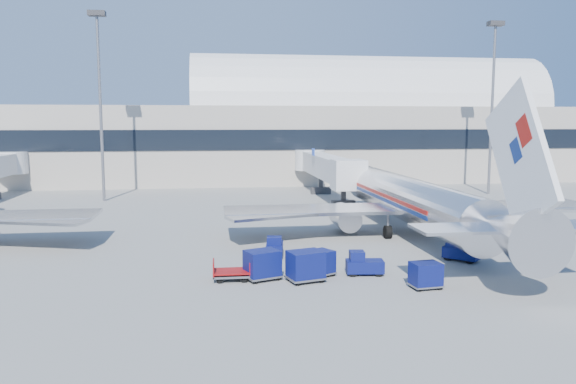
{
  "coord_description": "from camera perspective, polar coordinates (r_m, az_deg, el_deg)",
  "views": [
    {
      "loc": [
        -7.03,
        -40.49,
        9.55
      ],
      "look_at": [
        -0.58,
        6.0,
        3.72
      ],
      "focal_mm": 35.0,
      "sensor_mm": 36.0,
      "label": 1
    }
  ],
  "objects": [
    {
      "name": "ground",
      "position": [
        42.19,
        1.91,
        -6.0
      ],
      "size": [
        260.0,
        260.0,
        0.0
      ],
      "primitive_type": "plane",
      "color": "gray",
      "rests_on": "ground"
    },
    {
      "name": "terminal",
      "position": [
        96.7,
        -11.85,
        5.73
      ],
      "size": [
        170.0,
        28.15,
        21.0
      ],
      "color": "#B2AA9E",
      "rests_on": "ground"
    },
    {
      "name": "airliner_main",
      "position": [
        48.57,
        12.71,
        -0.93
      ],
      "size": [
        32.0,
        37.26,
        12.07
      ],
      "color": "silver",
      "rests_on": "ground"
    },
    {
      "name": "jetbridge_near",
      "position": [
        73.0,
        3.69,
        2.65
      ],
      "size": [
        4.4,
        27.5,
        6.25
      ],
      "color": "silver",
      "rests_on": "ground"
    },
    {
      "name": "mast_west",
      "position": [
        71.87,
        -18.62,
        10.9
      ],
      "size": [
        2.0,
        1.2,
        22.6
      ],
      "color": "slate",
      "rests_on": "ground"
    },
    {
      "name": "mast_east",
      "position": [
        79.8,
        20.12,
        10.42
      ],
      "size": [
        2.0,
        1.2,
        22.6
      ],
      "color": "slate",
      "rests_on": "ground"
    },
    {
      "name": "barrier_near",
      "position": [
        50.15,
        22.26,
        -3.91
      ],
      "size": [
        3.0,
        0.55,
        0.9
      ],
      "primitive_type": "cube",
      "color": "#9E9E96",
      "rests_on": "ground"
    },
    {
      "name": "barrier_mid",
      "position": [
        51.88,
        25.42,
        -3.71
      ],
      "size": [
        3.0,
        0.55,
        0.9
      ],
      "primitive_type": "cube",
      "color": "#9E9E96",
      "rests_on": "ground"
    },
    {
      "name": "tug_lead",
      "position": [
        35.91,
        7.65,
        -7.26
      ],
      "size": [
        2.45,
        1.43,
        1.52
      ],
      "rotation": [
        0.0,
        0.0,
        -0.12
      ],
      "color": "#0A1150",
      "rests_on": "ground"
    },
    {
      "name": "tug_right",
      "position": [
        40.97,
        17.08,
        -5.71
      ],
      "size": [
        2.49,
        2.5,
        1.54
      ],
      "rotation": [
        0.0,
        0.0,
        -0.79
      ],
      "color": "#0A1150",
      "rests_on": "ground"
    },
    {
      "name": "tug_left",
      "position": [
        40.29,
        -1.39,
        -5.61
      ],
      "size": [
        1.51,
        2.5,
        1.53
      ],
      "rotation": [
        0.0,
        0.0,
        1.42
      ],
      "color": "#0A1150",
      "rests_on": "ground"
    },
    {
      "name": "cart_train_a",
      "position": [
        35.26,
        3.14,
        -7.19
      ],
      "size": [
        2.28,
        2.12,
        1.62
      ],
      "rotation": [
        0.0,
        0.0,
        0.51
      ],
      "color": "#0A1150",
      "rests_on": "ground"
    },
    {
      "name": "cart_train_b",
      "position": [
        34.06,
        1.8,
        -7.46
      ],
      "size": [
        2.47,
        2.12,
        1.87
      ],
      "rotation": [
        0.0,
        0.0,
        0.27
      ],
      "color": "#0A1150",
      "rests_on": "ground"
    },
    {
      "name": "cart_train_c",
      "position": [
        34.47,
        -2.63,
        -7.33
      ],
      "size": [
        2.49,
        2.21,
        1.82
      ],
      "rotation": [
        0.0,
        0.0,
        0.37
      ],
      "color": "#0A1150",
      "rests_on": "ground"
    },
    {
      "name": "cart_solo_near",
      "position": [
        33.69,
        13.81,
        -8.15
      ],
      "size": [
        1.88,
        1.52,
        1.52
      ],
      "rotation": [
        0.0,
        0.0,
        0.12
      ],
      "color": "#0A1150",
      "rests_on": "ground"
    },
    {
      "name": "cart_solo_far",
      "position": [
        41.32,
        24.64,
        -5.74
      ],
      "size": [
        2.23,
        2.07,
        1.58
      ],
      "rotation": [
        0.0,
        0.0,
        -0.52
      ],
      "color": "#0A1150",
      "rests_on": "ground"
    },
    {
      "name": "cart_open_red",
      "position": [
        34.62,
        -5.7,
        -8.21
      ],
      "size": [
        2.3,
        1.64,
        0.61
      ],
      "rotation": [
        0.0,
        0.0,
        -0.01
      ],
      "color": "slate",
      "rests_on": "ground"
    }
  ]
}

